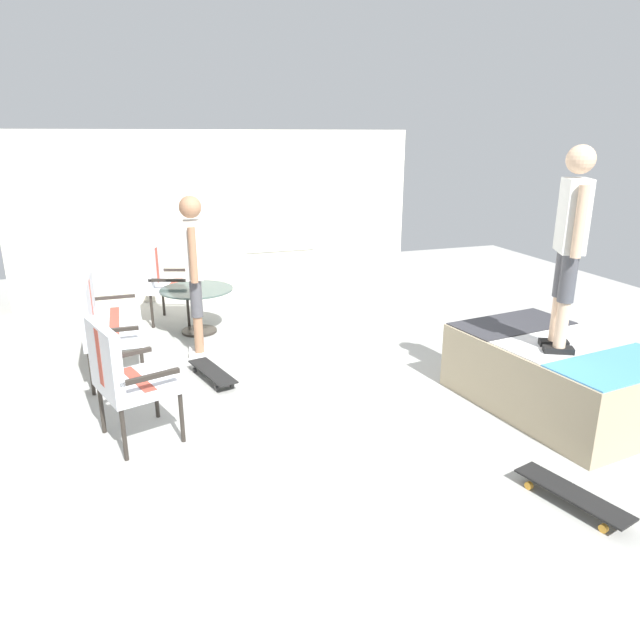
# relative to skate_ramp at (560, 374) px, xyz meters

# --- Properties ---
(ground_plane) EXTENTS (12.00, 12.00, 0.10)m
(ground_plane) POSITION_rel_skate_ramp_xyz_m (1.13, 1.70, -0.37)
(ground_plane) COLOR #A8A8A3
(house_facade) EXTENTS (0.23, 6.00, 2.46)m
(house_facade) POSITION_rel_skate_ramp_xyz_m (4.93, 2.18, 0.91)
(house_facade) COLOR silver
(house_facade) RESTS_ON ground_plane
(skate_ramp) EXTENTS (2.02, 2.25, 0.64)m
(skate_ramp) POSITION_rel_skate_ramp_xyz_m (0.00, 0.00, 0.00)
(skate_ramp) COLOR tan
(skate_ramp) RESTS_ON ground_plane
(patio_bench) EXTENTS (1.25, 0.56, 1.02)m
(patio_bench) POSITION_rel_skate_ramp_xyz_m (2.24, 3.91, 0.30)
(patio_bench) COLOR #2D2823
(patio_bench) RESTS_ON ground_plane
(patio_chair_near_house) EXTENTS (0.77, 0.73, 1.02)m
(patio_chair_near_house) POSITION_rel_skate_ramp_xyz_m (3.78, 3.16, 0.29)
(patio_chair_near_house) COLOR #2D2823
(patio_chair_near_house) RESTS_ON ground_plane
(patio_chair_by_wall) EXTENTS (0.76, 0.71, 1.02)m
(patio_chair_by_wall) POSITION_rel_skate_ramp_xyz_m (0.62, 3.74, 0.29)
(patio_chair_by_wall) COLOR #2D2823
(patio_chair_by_wall) RESTS_ON ground_plane
(patio_table) EXTENTS (0.90, 0.90, 0.57)m
(patio_table) POSITION_rel_skate_ramp_xyz_m (3.20, 2.83, 0.08)
(patio_table) COLOR #2D2823
(patio_table) RESTS_ON ground_plane
(person_watching) EXTENTS (0.48, 0.28, 1.78)m
(person_watching) POSITION_rel_skate_ramp_xyz_m (2.44, 2.92, 0.73)
(person_watching) COLOR silver
(person_watching) RESTS_ON ground_plane
(person_skater) EXTENTS (0.44, 0.34, 1.68)m
(person_skater) POSITION_rel_skate_ramp_xyz_m (-0.14, 0.21, 1.30)
(person_skater) COLOR black
(person_skater) RESTS_ON skate_ramp
(skateboard_by_bench) EXTENTS (0.82, 0.40, 0.10)m
(skateboard_by_bench) POSITION_rel_skate_ramp_xyz_m (1.64, 2.90, -0.24)
(skateboard_by_bench) COLOR black
(skateboard_by_bench) RESTS_ON ground_plane
(skateboard_spare) EXTENTS (0.82, 0.40, 0.10)m
(skateboard_spare) POSITION_rel_skate_ramp_xyz_m (-1.26, 0.93, -0.24)
(skateboard_spare) COLOR black
(skateboard_spare) RESTS_ON ground_plane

